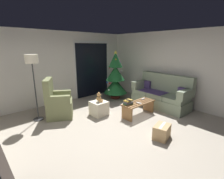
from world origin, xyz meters
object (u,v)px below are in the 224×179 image
object	(u,v)px
remote_silver	(143,99)
floor_lamp	(32,65)
remote_white	(139,103)
armchair	(58,104)
cell_phone	(128,100)
cardboard_box_taped_mid_floor	(162,132)
christmas_tree	(115,78)
couch	(161,95)
coffee_table	(138,107)
ottoman	(99,108)
book_stack	(128,102)
teddy_bear_honey	(99,98)

from	to	relation	value
remote_silver	floor_lamp	size ratio (longest dim) A/B	0.09
remote_white	armchair	distance (m)	2.31
cell_phone	cardboard_box_taped_mid_floor	distance (m)	1.29
remote_silver	christmas_tree	size ratio (longest dim) A/B	0.08
couch	christmas_tree	xyz separation A→B (m)	(-0.53, 1.69, 0.42)
christmas_tree	armchair	world-z (taller)	christmas_tree
coffee_table	floor_lamp	distance (m)	3.10
couch	remote_silver	world-z (taller)	couch
ottoman	cardboard_box_taped_mid_floor	bearing A→B (deg)	-82.77
couch	cardboard_box_taped_mid_floor	size ratio (longest dim) A/B	4.13
book_stack	christmas_tree	size ratio (longest dim) A/B	0.15
armchair	remote_silver	bearing A→B (deg)	-33.09
book_stack	cell_phone	bearing A→B (deg)	-124.99
remote_silver	armchair	distance (m)	2.54
cardboard_box_taped_mid_floor	remote_white	bearing A→B (deg)	64.51
coffee_table	teddy_bear_honey	xyz separation A→B (m)	(-0.83, 0.80, 0.26)
coffee_table	ottoman	bearing A→B (deg)	136.23
coffee_table	remote_silver	bearing A→B (deg)	15.66
cell_phone	floor_lamp	xyz separation A→B (m)	(-1.93, 1.61, 0.97)
coffee_table	ottoman	xyz separation A→B (m)	(-0.84, 0.80, -0.06)
couch	floor_lamp	xyz separation A→B (m)	(-3.48, 1.68, 1.11)
remote_white	remote_silver	size ratio (longest dim) A/B	1.00
christmas_tree	ottoman	distance (m)	1.84
coffee_table	teddy_bear_honey	size ratio (longest dim) A/B	3.86
remote_white	coffee_table	bearing A→B (deg)	-145.79
coffee_table	floor_lamp	bearing A→B (deg)	143.96
remote_silver	cell_phone	world-z (taller)	cell_phone
couch	teddy_bear_honey	world-z (taller)	couch
cell_phone	cardboard_box_taped_mid_floor	size ratio (longest dim) A/B	0.30
remote_silver	floor_lamp	world-z (taller)	floor_lamp
remote_white	ottoman	size ratio (longest dim) A/B	0.35
christmas_tree	ottoman	size ratio (longest dim) A/B	4.19
remote_white	cell_phone	xyz separation A→B (m)	(-0.29, 0.14, 0.12)
armchair	couch	bearing A→B (deg)	-26.47
floor_lamp	cardboard_box_taped_mid_floor	size ratio (longest dim) A/B	3.75
remote_white	book_stack	bearing A→B (deg)	-39.20
ottoman	teddy_bear_honey	bearing A→B (deg)	-43.77
coffee_table	floor_lamp	size ratio (longest dim) A/B	0.62
book_stack	teddy_bear_honey	size ratio (longest dim) A/B	0.96
floor_lamp	armchair	bearing A→B (deg)	-21.42
christmas_tree	armchair	bearing A→B (deg)	-175.16
couch	coffee_table	distance (m)	1.19
remote_white	floor_lamp	bearing A→B (deg)	-46.89
couch	armchair	xyz separation A→B (m)	(-2.98, 1.48, 0.00)
remote_white	floor_lamp	world-z (taller)	floor_lamp
remote_white	floor_lamp	xyz separation A→B (m)	(-2.22, 1.75, 1.09)
cell_phone	teddy_bear_honey	world-z (taller)	teddy_bear_honey
armchair	cell_phone	bearing A→B (deg)	-44.75
armchair	floor_lamp	size ratio (longest dim) A/B	0.63
floor_lamp	cardboard_box_taped_mid_floor	distance (m)	3.57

